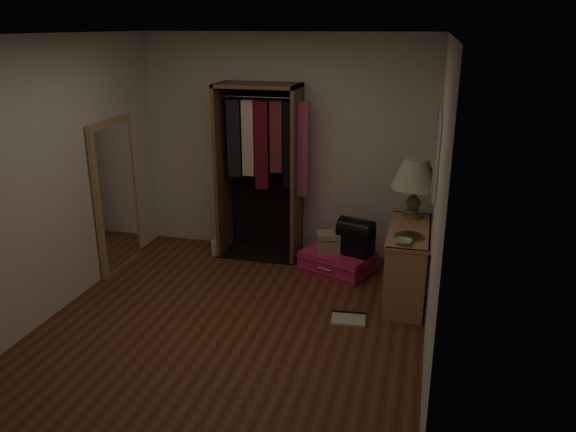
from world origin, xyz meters
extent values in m
plane|color=#512B17|center=(0.00, 0.00, 0.00)|extent=(4.00, 4.00, 0.00)
cube|color=silver|center=(0.00, 2.00, 1.30)|extent=(3.50, 0.02, 2.60)
cube|color=silver|center=(0.00, -2.00, 1.30)|extent=(3.50, 0.02, 2.60)
cube|color=silver|center=(1.75, 0.00, 1.30)|extent=(0.02, 4.00, 2.60)
cube|color=silver|center=(-1.75, 0.00, 1.30)|extent=(0.02, 4.00, 2.60)
cube|color=silver|center=(0.00, 0.00, 2.60)|extent=(3.50, 4.00, 0.01)
cube|color=silver|center=(1.73, 1.00, 1.55)|extent=(0.03, 0.96, 0.76)
cube|color=black|center=(1.73, 1.00, 1.55)|extent=(0.03, 0.90, 0.70)
cube|color=silver|center=(1.71, 1.00, 1.24)|extent=(0.01, 0.88, 0.02)
cube|color=silver|center=(1.71, 1.00, 1.32)|extent=(0.01, 0.88, 0.02)
cube|color=silver|center=(1.71, 1.00, 1.39)|extent=(0.01, 0.88, 0.02)
cube|color=silver|center=(1.71, 1.00, 1.47)|extent=(0.01, 0.88, 0.02)
cube|color=silver|center=(1.71, 1.00, 1.55)|extent=(0.01, 0.88, 0.02)
cube|color=silver|center=(1.71, 1.00, 1.63)|extent=(0.01, 0.88, 0.02)
cube|color=silver|center=(1.71, 1.00, 1.71)|extent=(0.01, 0.88, 0.02)
cube|color=silver|center=(1.71, 1.00, 1.78)|extent=(0.01, 0.88, 0.02)
cube|color=silver|center=(1.71, 1.00, 1.86)|extent=(0.01, 0.88, 0.02)
cube|color=#A87751|center=(1.54, 0.46, 0.38)|extent=(0.40, 0.03, 0.75)
cube|color=#A87751|center=(1.54, 1.54, 0.38)|extent=(0.40, 0.03, 0.75)
cube|color=#A87751|center=(1.54, 1.00, 0.06)|extent=(0.40, 1.04, 0.03)
cube|color=#A87751|center=(1.54, 1.00, 0.57)|extent=(0.40, 1.04, 0.03)
cube|color=#A87751|center=(1.54, 1.00, 0.73)|extent=(0.42, 1.12, 0.03)
cube|color=brown|center=(1.73, 1.00, 0.38)|extent=(0.02, 1.10, 0.75)
cube|color=#A87751|center=(1.53, 1.33, 0.65)|extent=(0.36, 0.38, 0.13)
cube|color=gray|center=(1.47, 0.52, 0.21)|extent=(0.21, 0.03, 0.27)
cube|color=#4C3833|center=(1.46, 0.57, 0.20)|extent=(0.18, 0.04, 0.25)
cube|color=#B7AD99|center=(1.45, 0.62, 0.21)|extent=(0.17, 0.04, 0.27)
cube|color=brown|center=(1.47, 0.66, 0.23)|extent=(0.21, 0.03, 0.31)
cube|color=#3F4C59|center=(1.46, 0.70, 0.20)|extent=(0.17, 0.04, 0.24)
cube|color=gray|center=(1.45, 0.75, 0.21)|extent=(0.16, 0.04, 0.27)
cube|color=#59594C|center=(1.47, 0.80, 0.20)|extent=(0.20, 0.04, 0.25)
cube|color=#B2724C|center=(1.46, 0.85, 0.20)|extent=(0.19, 0.03, 0.25)
cube|color=beige|center=(1.47, 0.90, 0.19)|extent=(0.19, 0.05, 0.24)
cube|color=#332D38|center=(1.46, 0.95, 0.21)|extent=(0.17, 0.03, 0.27)
cube|color=gray|center=(1.47, 0.98, 0.20)|extent=(0.19, 0.03, 0.25)
cube|color=#4C3833|center=(1.45, 1.02, 0.20)|extent=(0.16, 0.03, 0.25)
cube|color=#B7AD99|center=(1.46, 1.05, 0.22)|extent=(0.18, 0.04, 0.28)
cube|color=brown|center=(1.45, 1.09, 0.22)|extent=(0.16, 0.03, 0.28)
cube|color=#3F4C59|center=(1.47, 1.13, 0.20)|extent=(0.20, 0.04, 0.25)
cube|color=gray|center=(1.45, 1.18, 0.22)|extent=(0.15, 0.04, 0.30)
cube|color=#59594C|center=(1.45, 1.24, 0.20)|extent=(0.15, 0.05, 0.26)
cube|color=#B2724C|center=(1.47, 1.30, 0.21)|extent=(0.20, 0.04, 0.26)
cube|color=brown|center=(-0.70, 1.74, 1.02)|extent=(0.04, 0.50, 2.05)
cube|color=brown|center=(0.20, 1.74, 1.02)|extent=(0.04, 0.50, 2.05)
cube|color=brown|center=(-0.25, 1.74, 2.03)|extent=(0.95, 0.50, 0.04)
cube|color=black|center=(-0.25, 1.98, 1.02)|extent=(0.95, 0.02, 2.05)
cube|color=black|center=(-0.25, 1.74, 0.01)|extent=(0.95, 0.50, 0.02)
cylinder|color=silver|center=(-0.25, 1.74, 1.90)|extent=(0.87, 0.02, 0.02)
cube|color=black|center=(-0.53, 1.72, 1.43)|extent=(0.16, 0.15, 0.89)
cube|color=beige|center=(-0.36, 1.72, 1.44)|extent=(0.14, 0.13, 0.87)
cube|color=#590F19|center=(-0.19, 1.72, 1.36)|extent=(0.15, 0.15, 1.01)
cube|color=maroon|center=(-0.03, 1.72, 1.46)|extent=(0.14, 0.10, 0.81)
cube|color=black|center=(0.12, 1.72, 1.38)|extent=(0.11, 0.12, 0.99)
cube|color=#BF4C72|center=(0.27, 1.72, 1.33)|extent=(0.15, 0.10, 1.07)
cube|color=tan|center=(-1.71, 1.00, 0.85)|extent=(0.05, 0.80, 1.70)
cube|color=white|center=(-1.68, 1.00, 0.85)|extent=(0.01, 0.68, 1.58)
cube|color=#E31B64|center=(0.75, 1.48, 0.12)|extent=(0.88, 0.76, 0.23)
cube|color=silver|center=(0.75, 1.48, 0.05)|extent=(0.91, 0.79, 0.01)
cube|color=silver|center=(0.75, 1.48, 0.18)|extent=(0.91, 0.79, 0.01)
cylinder|color=silver|center=(0.65, 1.22, 0.12)|extent=(0.17, 0.08, 0.02)
cube|color=tan|center=(0.67, 1.49, 0.35)|extent=(0.38, 0.31, 0.22)
cube|color=brown|center=(0.67, 1.49, 0.39)|extent=(0.39, 0.32, 0.01)
cylinder|color=silver|center=(0.67, 1.49, 0.47)|extent=(0.09, 0.04, 0.01)
cube|color=black|center=(0.94, 1.49, 0.38)|extent=(0.44, 0.35, 0.29)
cylinder|color=black|center=(0.94, 1.49, 0.53)|extent=(0.44, 0.35, 0.25)
cylinder|color=#52572A|center=(1.54, 1.39, 0.77)|extent=(0.28, 0.28, 0.04)
cylinder|color=#52572A|center=(1.54, 1.39, 0.81)|extent=(0.16, 0.16, 0.04)
sphere|color=#52572A|center=(1.54, 1.39, 0.90)|extent=(0.20, 0.20, 0.15)
cylinder|color=#52572A|center=(1.54, 1.39, 1.02)|extent=(0.07, 0.07, 0.09)
cone|color=beige|center=(1.54, 1.39, 1.22)|extent=(0.65, 0.65, 0.30)
cone|color=beige|center=(1.54, 1.39, 1.22)|extent=(0.58, 0.58, 0.28)
cylinder|color=#AB8D41|center=(1.54, 0.77, 0.76)|extent=(0.29, 0.29, 0.02)
imported|color=#9CBBA0|center=(1.49, 0.58, 0.77)|extent=(0.18, 0.18, 0.04)
cylinder|color=silver|center=(-0.78, 1.60, 0.09)|extent=(0.14, 0.14, 0.17)
cylinder|color=silver|center=(-0.78, 1.60, 0.19)|extent=(0.06, 0.06, 0.04)
cube|color=beige|center=(1.04, 0.38, 0.01)|extent=(0.34, 0.28, 0.03)
cube|color=black|center=(1.03, 0.49, 0.01)|extent=(0.32, 0.07, 0.03)
camera|label=1|loc=(1.66, -4.35, 2.67)|focal=35.00mm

